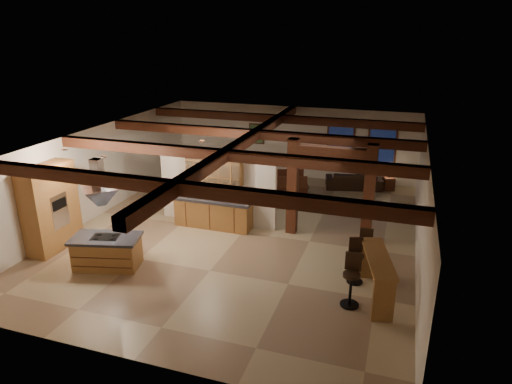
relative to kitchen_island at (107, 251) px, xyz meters
The scene contains 23 objects.
ground 4.06m from the kitchen_island, 49.90° to the left, with size 12.00×12.00×0.00m, color tan.
room_walls 4.25m from the kitchen_island, 49.90° to the left, with size 12.00×12.00×12.00m.
ceiling_beams 4.66m from the kitchen_island, 49.90° to the left, with size 10.00×12.00×0.28m.
timber_posts 6.38m from the kitchen_island, 35.12° to the left, with size 2.50×0.30×2.90m.
partition_wall 3.98m from the kitchen_island, 65.97° to the left, with size 3.80×0.18×2.20m, color silver.
pantry_cabinet 2.26m from the kitchen_island, 166.76° to the left, with size 0.67×1.60×2.40m.
back_counter 3.57m from the kitchen_island, 63.42° to the left, with size 2.50×0.66×0.94m.
upper_display_cabinet 4.01m from the kitchen_island, 64.79° to the left, with size 1.80×0.36×0.95m.
range_hood 1.35m from the kitchen_island, ahead, with size 1.10×1.10×1.40m.
back_windows 10.57m from the kitchen_island, 59.09° to the left, with size 2.70×0.07×1.70m.
framed_art 9.18m from the kitchen_island, 83.06° to the left, with size 0.65×0.05×0.85m.
recessed_cans 2.70m from the kitchen_island, 86.74° to the left, with size 3.16×2.46×0.03m.
kitchen_island is the anchor object (origin of this frame).
dining_table 6.79m from the kitchen_island, 63.34° to the left, with size 1.79×1.00×0.63m, color #391D0E.
sofa 9.84m from the kitchen_island, 57.35° to the left, with size 2.13×0.83×0.62m, color black.
microwave 3.79m from the kitchen_island, 58.83° to the left, with size 0.45×0.30×0.25m, color silver.
bar_counter 6.74m from the kitchen_island, ahead, with size 0.96×2.06×1.05m.
side_table 10.75m from the kitchen_island, 52.19° to the left, with size 0.40×0.40×0.50m, color #3B130E.
table_lamp 10.75m from the kitchen_island, 52.19° to the left, with size 0.27×0.27×0.32m.
bar_stool_a 6.20m from the kitchen_island, ahead, with size 0.43×0.43×1.22m.
bar_stool_b 6.30m from the kitchen_island, 11.44° to the left, with size 0.41×0.42×1.12m.
bar_stool_c 6.61m from the kitchen_island, 16.43° to the left, with size 0.39×0.40×1.11m.
dining_chairs 6.79m from the kitchen_island, 63.34° to the left, with size 2.07×2.07×1.05m.
Camera 1 is at (4.34, -11.88, 5.84)m, focal length 32.00 mm.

